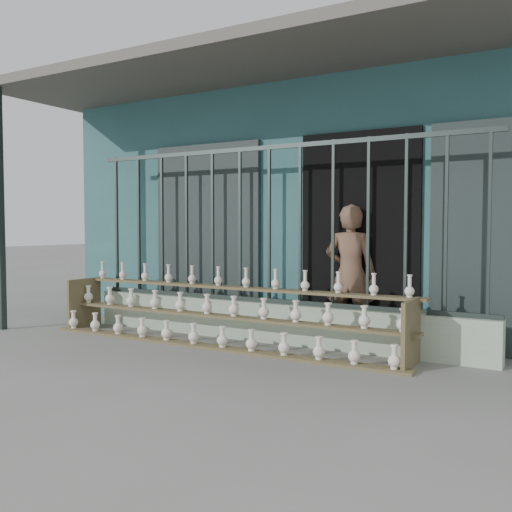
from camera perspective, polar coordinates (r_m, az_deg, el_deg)
The scene contains 6 objects.
ground at distance 5.57m, azimuth -5.28°, elevation -10.80°, with size 60.00×60.00×0.00m, color slate.
workshop_building at distance 9.19m, azimuth 10.26°, elevation 4.77°, with size 7.40×6.60×3.21m.
parapet_wall at distance 6.60m, azimuth 1.32°, elevation -6.61°, with size 5.00×0.20×0.45m, color #B1C6AA.
security_fence at distance 6.51m, azimuth 1.33°, elevation 3.19°, with size 5.00×0.04×1.80m.
shelf_rack at distance 6.44m, azimuth -3.68°, elevation -5.64°, with size 4.50×0.68×0.85m.
elderly_woman at distance 6.52m, azimuth 9.41°, elevation -1.81°, with size 0.57×0.38×1.57m, color brown.
Camera 1 is at (3.15, -4.40, 1.32)m, focal length 40.00 mm.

